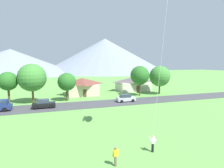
{
  "coord_description": "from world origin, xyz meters",
  "views": [
    {
      "loc": [
        -7.23,
        -5.47,
        8.56
      ],
      "look_at": [
        1.43,
        20.32,
        5.46
      ],
      "focal_mm": 28.54,
      "sensor_mm": 36.0,
      "label": 1
    }
  ],
  "objects_px": {
    "house_leftmost": "(82,86)",
    "tree_center": "(67,82)",
    "tree_right_of_center": "(140,75)",
    "tree_near_right": "(160,76)",
    "parked_car_silver_west_end": "(126,98)",
    "watcher_person": "(116,156)",
    "tree_near_left": "(8,81)",
    "house_left_center": "(133,84)",
    "parked_car_black_mid_west": "(44,104)",
    "tree_left_of_center": "(32,78)"
  },
  "relations": [
    {
      "from": "watcher_person",
      "to": "house_leftmost",
      "type": "bearing_deg",
      "value": 85.22
    },
    {
      "from": "tree_near_right",
      "to": "parked_car_black_mid_west",
      "type": "height_order",
      "value": "tree_near_right"
    },
    {
      "from": "parked_car_black_mid_west",
      "to": "tree_near_left",
      "type": "bearing_deg",
      "value": 138.13
    },
    {
      "from": "tree_right_of_center",
      "to": "parked_car_black_mid_west",
      "type": "xyz_separation_m",
      "value": [
        -23.86,
        -6.4,
        -4.62
      ]
    },
    {
      "from": "tree_left_of_center",
      "to": "tree_center",
      "type": "height_order",
      "value": "tree_left_of_center"
    },
    {
      "from": "tree_right_of_center",
      "to": "tree_near_right",
      "type": "bearing_deg",
      "value": 5.0
    },
    {
      "from": "tree_right_of_center",
      "to": "parked_car_silver_west_end",
      "type": "height_order",
      "value": "tree_right_of_center"
    },
    {
      "from": "house_leftmost",
      "to": "watcher_person",
      "type": "distance_m",
      "value": 36.08
    },
    {
      "from": "house_leftmost",
      "to": "tree_center",
      "type": "relative_size",
      "value": 1.33
    },
    {
      "from": "tree_near_left",
      "to": "tree_left_of_center",
      "type": "distance_m",
      "value": 4.86
    },
    {
      "from": "tree_right_of_center",
      "to": "tree_near_right",
      "type": "relative_size",
      "value": 1.0
    },
    {
      "from": "tree_left_of_center",
      "to": "watcher_person",
      "type": "xyz_separation_m",
      "value": [
        8.97,
        -28.71,
        -4.69
      ]
    },
    {
      "from": "tree_left_of_center",
      "to": "parked_car_silver_west_end",
      "type": "height_order",
      "value": "tree_left_of_center"
    },
    {
      "from": "house_leftmost",
      "to": "watcher_person",
      "type": "xyz_separation_m",
      "value": [
        -3.0,
        -35.92,
        -1.53
      ]
    },
    {
      "from": "house_left_center",
      "to": "tree_center",
      "type": "relative_size",
      "value": 1.66
    },
    {
      "from": "tree_near_left",
      "to": "parked_car_silver_west_end",
      "type": "xyz_separation_m",
      "value": [
        24.47,
        -6.1,
        -3.99
      ]
    },
    {
      "from": "watcher_person",
      "to": "parked_car_silver_west_end",
      "type": "bearing_deg",
      "value": 65.16
    },
    {
      "from": "parked_car_silver_west_end",
      "to": "watcher_person",
      "type": "relative_size",
      "value": 2.52
    },
    {
      "from": "tree_near_right",
      "to": "parked_car_silver_west_end",
      "type": "bearing_deg",
      "value": -153.29
    },
    {
      "from": "tree_right_of_center",
      "to": "parked_car_black_mid_west",
      "type": "bearing_deg",
      "value": -164.98
    },
    {
      "from": "house_leftmost",
      "to": "tree_right_of_center",
      "type": "bearing_deg",
      "value": -25.07
    },
    {
      "from": "house_left_center",
      "to": "watcher_person",
      "type": "distance_m",
      "value": 43.09
    },
    {
      "from": "tree_near_left",
      "to": "watcher_person",
      "type": "relative_size",
      "value": 4.11
    },
    {
      "from": "house_left_center",
      "to": "tree_near_right",
      "type": "distance_m",
      "value": 9.88
    },
    {
      "from": "tree_left_of_center",
      "to": "tree_center",
      "type": "relative_size",
      "value": 1.32
    },
    {
      "from": "house_leftmost",
      "to": "tree_near_right",
      "type": "distance_m",
      "value": 21.92
    },
    {
      "from": "parked_car_silver_west_end",
      "to": "house_leftmost",
      "type": "bearing_deg",
      "value": 121.23
    },
    {
      "from": "tree_left_of_center",
      "to": "parked_car_silver_west_end",
      "type": "xyz_separation_m",
      "value": [
        19.7,
        -5.54,
        -4.7
      ]
    },
    {
      "from": "house_leftmost",
      "to": "parked_car_silver_west_end",
      "type": "bearing_deg",
      "value": -58.77
    },
    {
      "from": "parked_car_silver_west_end",
      "to": "watcher_person",
      "type": "xyz_separation_m",
      "value": [
        -10.73,
        -23.18,
        0.01
      ]
    },
    {
      "from": "tree_center",
      "to": "tree_right_of_center",
      "type": "bearing_deg",
      "value": 1.94
    },
    {
      "from": "tree_left_of_center",
      "to": "parked_car_black_mid_west",
      "type": "distance_m",
      "value": 7.92
    },
    {
      "from": "house_leftmost",
      "to": "tree_right_of_center",
      "type": "height_order",
      "value": "tree_right_of_center"
    },
    {
      "from": "tree_left_of_center",
      "to": "tree_center",
      "type": "bearing_deg",
      "value": -1.05
    },
    {
      "from": "tree_near_right",
      "to": "house_leftmost",
      "type": "bearing_deg",
      "value": 163.67
    },
    {
      "from": "house_left_center",
      "to": "watcher_person",
      "type": "bearing_deg",
      "value": -117.24
    },
    {
      "from": "parked_car_silver_west_end",
      "to": "parked_car_black_mid_west",
      "type": "relative_size",
      "value": 1.0
    },
    {
      "from": "house_leftmost",
      "to": "tree_center",
      "type": "bearing_deg",
      "value": -122.57
    },
    {
      "from": "tree_center",
      "to": "parked_car_silver_west_end",
      "type": "height_order",
      "value": "tree_center"
    },
    {
      "from": "tree_near_left",
      "to": "tree_center",
      "type": "relative_size",
      "value": 1.06
    },
    {
      "from": "tree_right_of_center",
      "to": "tree_near_right",
      "type": "xyz_separation_m",
      "value": [
        6.57,
        0.57,
        -0.4
      ]
    },
    {
      "from": "house_left_center",
      "to": "tree_near_right",
      "type": "height_order",
      "value": "tree_near_right"
    },
    {
      "from": "parked_car_silver_west_end",
      "to": "tree_left_of_center",
      "type": "bearing_deg",
      "value": 164.31
    },
    {
      "from": "tree_left_of_center",
      "to": "watcher_person",
      "type": "relative_size",
      "value": 5.13
    },
    {
      "from": "house_leftmost",
      "to": "tree_center",
      "type": "distance_m",
      "value": 8.93
    },
    {
      "from": "house_left_center",
      "to": "parked_car_black_mid_west",
      "type": "distance_m",
      "value": 30.5
    },
    {
      "from": "house_leftmost",
      "to": "parked_car_black_mid_west",
      "type": "distance_m",
      "value": 16.28
    },
    {
      "from": "tree_near_right",
      "to": "tree_near_left",
      "type": "bearing_deg",
      "value": -179.2
    },
    {
      "from": "tree_near_left",
      "to": "tree_near_right",
      "type": "distance_m",
      "value": 37.63
    },
    {
      "from": "tree_center",
      "to": "parked_car_black_mid_west",
      "type": "bearing_deg",
      "value": -130.15
    }
  ]
}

